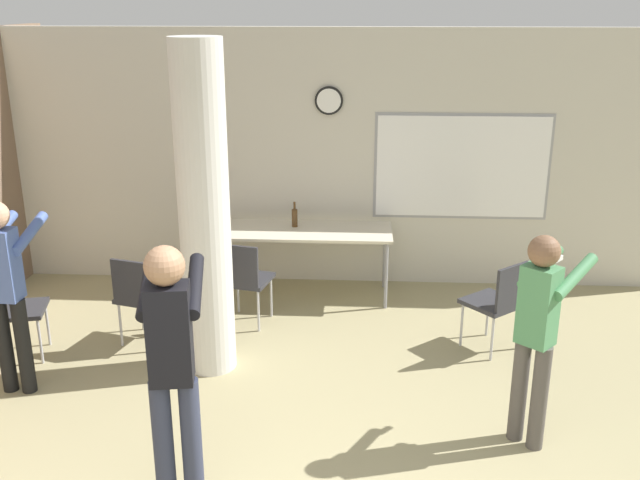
{
  "coord_description": "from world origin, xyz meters",
  "views": [
    {
      "loc": [
        0.39,
        -2.62,
        3.06
      ],
      "look_at": [
        0.08,
        2.75,
        1.25
      ],
      "focal_mm": 40.0,
      "sensor_mm": 36.0,
      "label": 1
    }
  ],
  "objects_px": {
    "chair_table_left": "(244,276)",
    "chair_near_pillar": "(141,293)",
    "bottle_on_table": "(295,217)",
    "folding_table": "(304,234)",
    "person_playing_side": "(538,325)",
    "chair_by_left_wall": "(10,304)",
    "person_playing_front": "(172,357)",
    "chair_mid_room": "(499,299)",
    "person_watching_back": "(6,282)"
  },
  "relations": [
    {
      "from": "chair_table_left",
      "to": "person_playing_side",
      "type": "bearing_deg",
      "value": -38.02
    },
    {
      "from": "folding_table",
      "to": "chair_mid_room",
      "type": "relative_size",
      "value": 2.15
    },
    {
      "from": "person_watching_back",
      "to": "chair_mid_room",
      "type": "bearing_deg",
      "value": 12.86
    },
    {
      "from": "chair_near_pillar",
      "to": "person_watching_back",
      "type": "bearing_deg",
      "value": -132.06
    },
    {
      "from": "chair_by_left_wall",
      "to": "folding_table",
      "type": "bearing_deg",
      "value": 32.0
    },
    {
      "from": "chair_near_pillar",
      "to": "chair_by_left_wall",
      "type": "bearing_deg",
      "value": -163.9
    },
    {
      "from": "folding_table",
      "to": "person_playing_side",
      "type": "xyz_separation_m",
      "value": [
        1.84,
        -2.61,
        0.23
      ]
    },
    {
      "from": "chair_mid_room",
      "to": "chair_by_left_wall",
      "type": "relative_size",
      "value": 1.0
    },
    {
      "from": "chair_mid_room",
      "to": "chair_near_pillar",
      "type": "relative_size",
      "value": 1.0
    },
    {
      "from": "chair_mid_room",
      "to": "chair_near_pillar",
      "type": "distance_m",
      "value": 3.25
    },
    {
      "from": "chair_table_left",
      "to": "person_playing_front",
      "type": "height_order",
      "value": "person_playing_front"
    },
    {
      "from": "person_playing_front",
      "to": "person_playing_side",
      "type": "bearing_deg",
      "value": 18.34
    },
    {
      "from": "chair_table_left",
      "to": "chair_by_left_wall",
      "type": "bearing_deg",
      "value": -158.29
    },
    {
      "from": "chair_by_left_wall",
      "to": "person_playing_side",
      "type": "bearing_deg",
      "value": -13.79
    },
    {
      "from": "chair_table_left",
      "to": "person_watching_back",
      "type": "relative_size",
      "value": 0.54
    },
    {
      "from": "person_playing_side",
      "to": "chair_mid_room",
      "type": "bearing_deg",
      "value": 89.33
    },
    {
      "from": "chair_table_left",
      "to": "person_playing_front",
      "type": "relative_size",
      "value": 0.5
    },
    {
      "from": "chair_mid_room",
      "to": "person_watching_back",
      "type": "bearing_deg",
      "value": -167.14
    },
    {
      "from": "folding_table",
      "to": "bottle_on_table",
      "type": "xyz_separation_m",
      "value": [
        -0.1,
        0.1,
        0.15
      ]
    },
    {
      "from": "folding_table",
      "to": "chair_table_left",
      "type": "height_order",
      "value": "chair_table_left"
    },
    {
      "from": "bottle_on_table",
      "to": "person_playing_front",
      "type": "xyz_separation_m",
      "value": [
        -0.42,
        -3.49,
        0.17
      ]
    },
    {
      "from": "bottle_on_table",
      "to": "chair_table_left",
      "type": "distance_m",
      "value": 1.02
    },
    {
      "from": "chair_mid_room",
      "to": "person_playing_side",
      "type": "xyz_separation_m",
      "value": [
        -0.02,
        -1.43,
        0.42
      ]
    },
    {
      "from": "chair_table_left",
      "to": "chair_near_pillar",
      "type": "distance_m",
      "value": 0.99
    },
    {
      "from": "chair_by_left_wall",
      "to": "person_playing_side",
      "type": "relative_size",
      "value": 0.55
    },
    {
      "from": "bottle_on_table",
      "to": "chair_by_left_wall",
      "type": "xyz_separation_m",
      "value": [
        -2.38,
        -1.65,
        -0.35
      ]
    },
    {
      "from": "chair_by_left_wall",
      "to": "person_playing_front",
      "type": "bearing_deg",
      "value": -43.2
    },
    {
      "from": "chair_mid_room",
      "to": "folding_table",
      "type": "bearing_deg",
      "value": 147.37
    },
    {
      "from": "chair_near_pillar",
      "to": "person_playing_side",
      "type": "xyz_separation_m",
      "value": [
        3.23,
        -1.37,
        0.42
      ]
    },
    {
      "from": "chair_by_left_wall",
      "to": "chair_mid_room",
      "type": "bearing_deg",
      "value": 4.83
    },
    {
      "from": "chair_mid_room",
      "to": "person_playing_front",
      "type": "distance_m",
      "value": 3.28
    },
    {
      "from": "chair_by_left_wall",
      "to": "bottle_on_table",
      "type": "bearing_deg",
      "value": 34.69
    },
    {
      "from": "chair_near_pillar",
      "to": "person_playing_front",
      "type": "relative_size",
      "value": 0.5
    },
    {
      "from": "folding_table",
      "to": "person_playing_side",
      "type": "relative_size",
      "value": 1.18
    },
    {
      "from": "person_watching_back",
      "to": "person_playing_side",
      "type": "xyz_separation_m",
      "value": [
        4.02,
        -0.51,
        -0.02
      ]
    },
    {
      "from": "folding_table",
      "to": "bottle_on_table",
      "type": "relative_size",
      "value": 6.82
    },
    {
      "from": "person_playing_front",
      "to": "chair_mid_room",
      "type": "bearing_deg",
      "value": 42.92
    },
    {
      "from": "bottle_on_table",
      "to": "person_playing_side",
      "type": "xyz_separation_m",
      "value": [
        1.94,
        -2.71,
        0.08
      ]
    },
    {
      "from": "chair_table_left",
      "to": "chair_by_left_wall",
      "type": "height_order",
      "value": "same"
    },
    {
      "from": "person_playing_side",
      "to": "person_playing_front",
      "type": "relative_size",
      "value": 0.91
    },
    {
      "from": "chair_near_pillar",
      "to": "person_playing_side",
      "type": "relative_size",
      "value": 0.55
    },
    {
      "from": "chair_near_pillar",
      "to": "chair_table_left",
      "type": "bearing_deg",
      "value": 28.09
    },
    {
      "from": "chair_near_pillar",
      "to": "person_watching_back",
      "type": "distance_m",
      "value": 1.25
    },
    {
      "from": "chair_mid_room",
      "to": "chair_table_left",
      "type": "bearing_deg",
      "value": 170.07
    },
    {
      "from": "chair_by_left_wall",
      "to": "person_playing_front",
      "type": "xyz_separation_m",
      "value": [
        1.96,
        -1.84,
        0.51
      ]
    },
    {
      "from": "chair_by_left_wall",
      "to": "person_watching_back",
      "type": "height_order",
      "value": "person_watching_back"
    },
    {
      "from": "folding_table",
      "to": "chair_mid_room",
      "type": "xyz_separation_m",
      "value": [
        1.85,
        -1.19,
        -0.2
      ]
    },
    {
      "from": "bottle_on_table",
      "to": "person_playing_side",
      "type": "height_order",
      "value": "person_playing_side"
    },
    {
      "from": "chair_table_left",
      "to": "chair_near_pillar",
      "type": "relative_size",
      "value": 1.0
    },
    {
      "from": "chair_by_left_wall",
      "to": "person_playing_front",
      "type": "relative_size",
      "value": 0.5
    }
  ]
}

